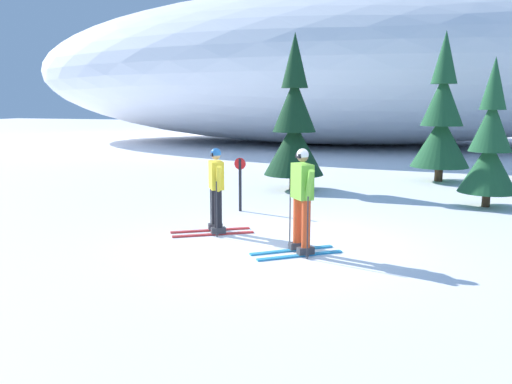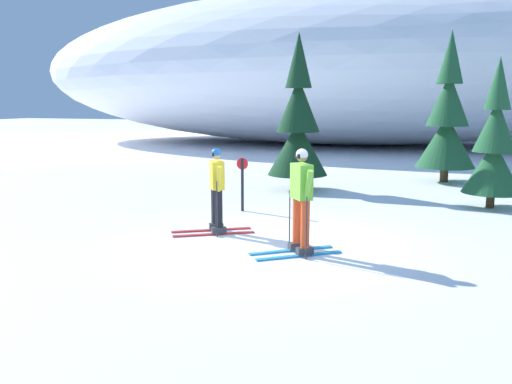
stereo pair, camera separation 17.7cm
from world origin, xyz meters
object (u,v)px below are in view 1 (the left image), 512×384
at_px(pine_tree_far_left, 294,125).
at_px(trail_marker_post, 240,181).
at_px(pine_tree_center_left, 442,120).
at_px(skier_lime_jacket, 302,198).
at_px(pine_tree_center_right, 490,145).
at_px(skier_yellow_jacket, 216,189).

distance_m(pine_tree_far_left, trail_marker_post, 3.66).
relative_size(pine_tree_center_left, trail_marker_post, 3.76).
relative_size(skier_lime_jacket, pine_tree_center_right, 0.50).
bearing_deg(skier_yellow_jacket, trail_marker_post, 97.24).
distance_m(skier_yellow_jacket, pine_tree_center_left, 9.81).
height_order(skier_yellow_jacket, pine_tree_center_left, pine_tree_center_left).
xyz_separation_m(pine_tree_far_left, pine_tree_center_right, (5.20, -1.04, -0.37)).
xyz_separation_m(skier_lime_jacket, pine_tree_center_left, (2.34, 9.65, 1.05)).
bearing_deg(pine_tree_center_left, skier_lime_jacket, -103.62).
relative_size(skier_yellow_jacket, skier_lime_jacket, 0.93).
distance_m(pine_tree_far_left, pine_tree_center_left, 5.18).
relative_size(pine_tree_center_left, pine_tree_center_right, 1.32).
xyz_separation_m(skier_yellow_jacket, trail_marker_post, (-0.28, 2.17, -0.16)).
height_order(skier_yellow_jacket, skier_lime_jacket, skier_lime_jacket).
xyz_separation_m(pine_tree_center_left, pine_tree_center_right, (1.08, -4.18, -0.49)).
height_order(pine_tree_center_left, trail_marker_post, pine_tree_center_left).
distance_m(skier_yellow_jacket, skier_lime_jacket, 2.14).
xyz_separation_m(skier_lime_jacket, pine_tree_far_left, (-1.78, 6.51, 0.94)).
bearing_deg(pine_tree_far_left, trail_marker_post, -97.31).
xyz_separation_m(skier_yellow_jacket, pine_tree_center_right, (5.37, 4.58, 0.64)).
xyz_separation_m(pine_tree_far_left, trail_marker_post, (-0.44, -3.44, -1.17)).
bearing_deg(pine_tree_center_right, pine_tree_far_left, 168.72).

